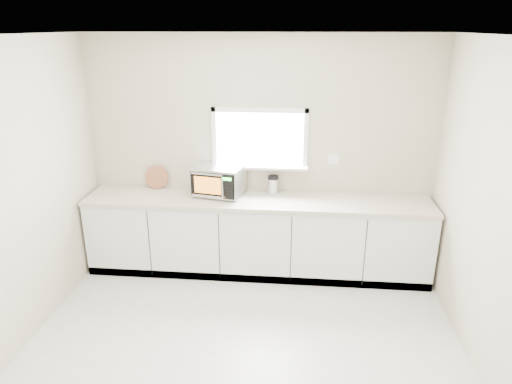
# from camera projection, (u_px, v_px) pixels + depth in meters

# --- Properties ---
(ground) EXTENTS (4.00, 4.00, 0.00)m
(ground) POSITION_uv_depth(u_px,v_px,m) (239.00, 370.00, 3.89)
(ground) COLOR beige
(ground) RESTS_ON ground
(back_wall) EXTENTS (4.00, 0.17, 2.70)m
(back_wall) POSITION_uv_depth(u_px,v_px,m) (260.00, 154.00, 5.29)
(back_wall) COLOR beige
(back_wall) RESTS_ON ground
(cabinets) EXTENTS (3.92, 0.60, 0.88)m
(cabinets) POSITION_uv_depth(u_px,v_px,m) (257.00, 237.00, 5.33)
(cabinets) COLOR silver
(cabinets) RESTS_ON ground
(countertop) EXTENTS (3.92, 0.64, 0.04)m
(countertop) POSITION_uv_depth(u_px,v_px,m) (257.00, 200.00, 5.16)
(countertop) COLOR #BDAE9C
(countertop) RESTS_ON cabinets
(microwave) EXTENTS (0.60, 0.52, 0.35)m
(microwave) POSITION_uv_depth(u_px,v_px,m) (219.00, 180.00, 5.23)
(microwave) COLOR black
(microwave) RESTS_ON countertop
(knife_block) EXTENTS (0.15, 0.25, 0.34)m
(knife_block) POSITION_uv_depth(u_px,v_px,m) (227.00, 186.00, 5.11)
(knife_block) COLOR #442B18
(knife_block) RESTS_ON countertop
(cutting_board) EXTENTS (0.28, 0.07, 0.28)m
(cutting_board) POSITION_uv_depth(u_px,v_px,m) (157.00, 177.00, 5.45)
(cutting_board) COLOR #A4613F
(cutting_board) RESTS_ON countertop
(coffee_grinder) EXTENTS (0.15, 0.15, 0.22)m
(coffee_grinder) POSITION_uv_depth(u_px,v_px,m) (273.00, 184.00, 5.29)
(coffee_grinder) COLOR silver
(coffee_grinder) RESTS_ON countertop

